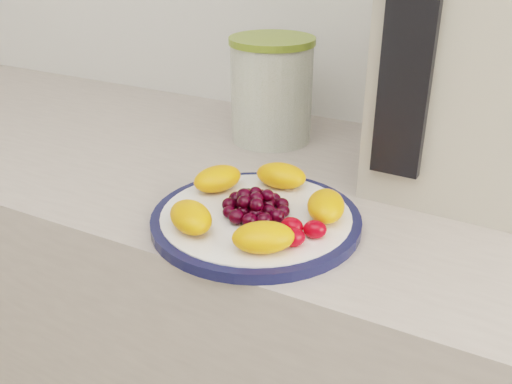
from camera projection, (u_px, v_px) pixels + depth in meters
The scene contains 7 objects.
plate_rim at pixel (256, 220), 0.78m from camera, with size 0.29×0.29×0.01m, color #10143A.
plate_face at pixel (256, 219), 0.78m from camera, with size 0.26×0.26×0.02m, color white.
canister at pixel (272, 93), 1.04m from camera, with size 0.15×0.15×0.18m, color #445619.
canister_lid at pixel (272, 41), 1.00m from camera, with size 0.15×0.15×0.01m, color olive.
appliance_body at pixel (475, 55), 0.85m from camera, with size 0.22×0.31×0.39m, color #B5AC99.
appliance_panel at pixel (407, 70), 0.74m from camera, with size 0.07×0.02×0.29m, color black.
fruit_plate at pixel (258, 203), 0.77m from camera, with size 0.25×0.24×0.04m.
Camera 1 is at (0.22, 0.42, 1.28)m, focal length 40.00 mm.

